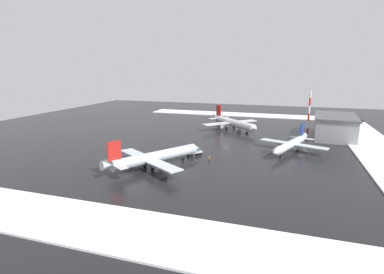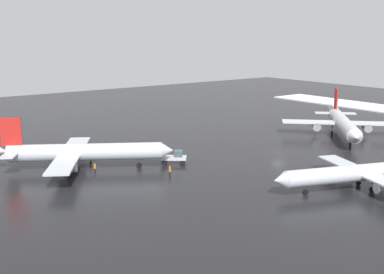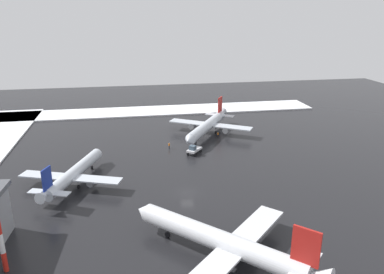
{
  "view_description": "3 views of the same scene",
  "coord_description": "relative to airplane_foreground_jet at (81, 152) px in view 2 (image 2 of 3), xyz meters",
  "views": [
    {
      "loc": [
        -106.23,
        -21.27,
        26.14
      ],
      "look_at": [
        -14.27,
        8.49,
        4.14
      ],
      "focal_mm": 28.0,
      "sensor_mm": 36.0,
      "label": 1
    },
    {
      "loc": [
        -68.85,
        -62.91,
        22.85
      ],
      "look_at": [
        -19.9,
        1.88,
        5.38
      ],
      "focal_mm": 45.0,
      "sensor_mm": 36.0,
      "label": 2
    },
    {
      "loc": [
        67.57,
        -11.01,
        34.74
      ],
      "look_at": [
        -23.46,
        5.16,
        3.9
      ],
      "focal_mm": 35.0,
      "sensor_mm": 36.0,
      "label": 3
    }
  ],
  "objects": [
    {
      "name": "ground_plane",
      "position": [
        35.94,
        -12.15,
        -3.03
      ],
      "size": [
        240.0,
        240.0,
        0.0
      ],
      "primitive_type": "plane",
      "color": "black"
    },
    {
      "name": "airplane_foreground_jet",
      "position": [
        0.0,
        0.0,
        0.0
      ],
      "size": [
        27.49,
        23.58,
        9.18
      ],
      "rotation": [
        0.0,
        0.0,
        5.72
      ],
      "color": "silver",
      "rests_on": "ground_plane"
    },
    {
      "name": "airplane_parked_portside",
      "position": [
        28.05,
        -35.06,
        -0.43
      ],
      "size": [
        25.52,
        21.57,
        7.86
      ],
      "rotation": [
        0.0,
        0.0,
        2.78
      ],
      "color": "silver",
      "rests_on": "ground_plane"
    },
    {
      "name": "airplane_parked_starboard",
      "position": [
        58.38,
        -10.63,
        0.14
      ],
      "size": [
        25.36,
        25.28,
        9.6
      ],
      "rotation": [
        0.0,
        0.0,
        3.92
      ],
      "color": "silver",
      "rests_on": "ground_plane"
    },
    {
      "name": "pushback_tug",
      "position": [
        14.75,
        -6.9,
        -1.75
      ],
      "size": [
        4.96,
        4.61,
        2.5
      ],
      "rotation": [
        0.0,
        0.0,
        5.6
      ],
      "color": "silver",
      "rests_on": "ground_plane"
    },
    {
      "name": "ground_crew_beside_wing",
      "position": [
        9.67,
        -12.72,
        -2.06
      ],
      "size": [
        0.36,
        0.36,
        1.71
      ],
      "rotation": [
        0.0,
        0.0,
        1.17
      ],
      "color": "black",
      "rests_on": "ground_plane"
    },
    {
      "name": "ground_crew_mid_apron",
      "position": [
        2.81,
        2.42,
        -2.06
      ],
      "size": [
        0.36,
        0.36,
        1.71
      ],
      "rotation": [
        0.0,
        0.0,
        0.54
      ],
      "color": "black",
      "rests_on": "ground_plane"
    },
    {
      "name": "ground_crew_by_nose_gear",
      "position": [
        0.67,
        -3.72,
        -2.06
      ],
      "size": [
        0.36,
        0.36,
        1.71
      ],
      "rotation": [
        0.0,
        0.0,
        4.54
      ],
      "color": "black",
      "rests_on": "ground_plane"
    }
  ]
}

